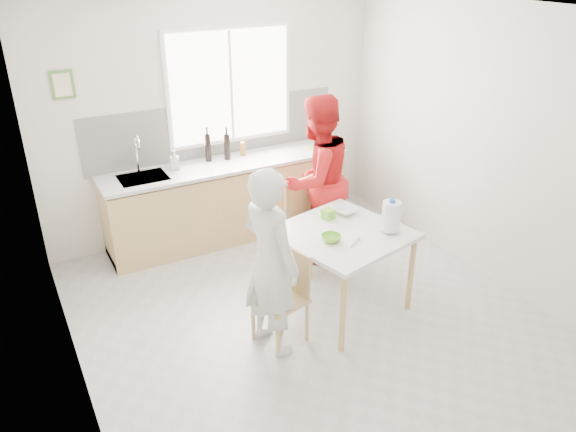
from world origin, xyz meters
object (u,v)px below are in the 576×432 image
at_px(dining_table, 342,240).
at_px(wine_bottle_b, 227,147).
at_px(person_white, 270,263).
at_px(milk_jug, 392,216).
at_px(wine_bottle_a, 208,147).
at_px(chair_far, 307,219).
at_px(bowl_white, 345,211).
at_px(bowl_green, 331,238).
at_px(person_red, 316,180).
at_px(chair_left, 285,292).

height_order(dining_table, wine_bottle_b, wine_bottle_b).
relative_size(dining_table, person_white, 0.77).
distance_m(milk_jug, wine_bottle_a, 2.36).
xyz_separation_m(chair_far, wine_bottle_a, (-0.65, 1.11, 0.57)).
distance_m(milk_jug, wine_bottle_b, 2.24).
height_order(bowl_white, wine_bottle_a, wine_bottle_a).
bearing_deg(milk_jug, wine_bottle_b, 94.08).
xyz_separation_m(bowl_white, wine_bottle_b, (-0.52, 1.63, 0.24)).
relative_size(dining_table, bowl_green, 7.09).
height_order(bowl_white, wine_bottle_b, wine_bottle_b).
bearing_deg(milk_jug, person_red, 81.29).
distance_m(dining_table, chair_left, 0.73).
xyz_separation_m(chair_left, wine_bottle_b, (0.38, 2.10, 0.61)).
relative_size(person_white, wine_bottle_b, 5.45).
height_order(wine_bottle_a, wine_bottle_b, wine_bottle_a).
height_order(chair_far, bowl_white, chair_far).
height_order(person_red, bowl_green, person_red).
relative_size(bowl_green, bowl_white, 0.77).
distance_m(person_red, bowl_green, 1.14).
height_order(person_red, milk_jug, person_red).
bearing_deg(wine_bottle_b, chair_left, -100.27).
relative_size(chair_far, bowl_white, 4.08).
height_order(chair_left, bowl_white, bowl_white).
bearing_deg(chair_left, bowl_white, 104.22).
xyz_separation_m(person_red, bowl_white, (-0.05, -0.63, -0.07)).
distance_m(person_white, person_red, 1.60).
bearing_deg(chair_far, bowl_white, -95.01).
bearing_deg(chair_left, dining_table, 90.00).
xyz_separation_m(person_white, bowl_green, (0.64, 0.10, 0.01)).
distance_m(chair_far, bowl_green, 1.08).
xyz_separation_m(bowl_white, wine_bottle_a, (-0.73, 1.68, 0.25)).
distance_m(dining_table, bowl_white, 0.41).
relative_size(person_white, bowl_green, 9.26).
relative_size(chair_left, bowl_green, 4.73).
distance_m(bowl_green, milk_jug, 0.59).
relative_size(bowl_white, wine_bottle_a, 0.71).
distance_m(chair_left, person_red, 1.53).
xyz_separation_m(person_white, person_red, (1.11, 1.14, 0.08)).
bearing_deg(chair_left, wine_bottle_a, 162.17).
bearing_deg(wine_bottle_b, wine_bottle_a, 166.31).
distance_m(dining_table, person_white, 0.85).
height_order(chair_far, person_red, person_red).
distance_m(bowl_white, wine_bottle_a, 1.85).
bearing_deg(dining_table, chair_far, 80.16).
height_order(milk_jug, wine_bottle_b, wine_bottle_b).
distance_m(chair_far, wine_bottle_a, 1.41).
bearing_deg(person_red, wine_bottle_b, -73.14).
xyz_separation_m(dining_table, person_white, (-0.83, -0.19, 0.10)).
relative_size(dining_table, person_red, 0.69).
bearing_deg(wine_bottle_b, person_red, -59.87).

